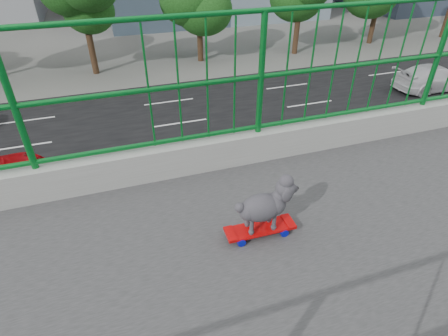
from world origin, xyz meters
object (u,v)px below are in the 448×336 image
object	(u,v)px
skateboard	(260,229)
poodle	(265,205)
car_1	(114,202)
car_5	(118,272)
car_6	(250,176)
car_0	(237,243)
car_3	(434,78)

from	to	relation	value
skateboard	poodle	distance (m)	0.24
car_1	car_5	xyz separation A→B (m)	(3.20, -0.14, -0.04)
skateboard	car_6	world-z (taller)	skateboard
skateboard	car_6	xyz separation A→B (m)	(-8.83, 3.77, -6.29)
skateboard	car_5	world-z (taller)	skateboard
car_0	car_1	world-z (taller)	car_1
car_5	car_6	world-z (taller)	car_6
skateboard	car_0	world-z (taller)	skateboard
car_3	car_6	size ratio (longest dim) A/B	0.98
car_5	car_1	bearing A→B (deg)	177.44
poodle	car_0	world-z (taller)	poodle
car_0	car_6	world-z (taller)	car_6
car_0	car_6	size ratio (longest dim) A/B	0.76
poodle	car_3	world-z (taller)	poodle
poodle	car_1	distance (m)	11.07
skateboard	car_3	world-z (taller)	skateboard
car_3	skateboard	bearing A→B (deg)	128.53
skateboard	car_5	size ratio (longest dim) A/B	0.12
car_1	car_3	xyz separation A→B (m)	(-6.40, 20.59, 0.01)
car_0	car_5	distance (m)	3.64
poodle	car_1	bearing A→B (deg)	-168.74
skateboard	poodle	xyz separation A→B (m)	(0.00, 0.03, 0.23)
car_0	skateboard	bearing A→B (deg)	-19.84
car_1	car_6	bearing A→B (deg)	90.00
skateboard	car_1	bearing A→B (deg)	-168.90
car_3	car_1	bearing A→B (deg)	107.27
car_3	car_6	bearing A→B (deg)	112.63
car_3	car_6	world-z (taller)	car_3
poodle	car_0	size ratio (longest dim) A/B	0.12
car_1	car_6	size ratio (longest dim) A/B	0.86
skateboard	car_5	xyz separation A→B (m)	(-5.63, -1.60, -6.31)
skateboard	car_0	xyz separation A→B (m)	(-5.63, 2.03, -6.34)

